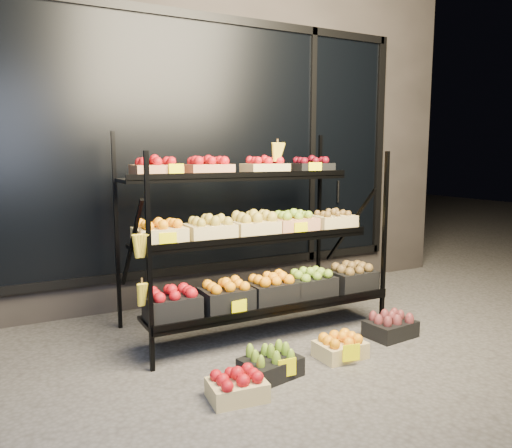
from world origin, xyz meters
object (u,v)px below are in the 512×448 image
display_rack (255,237)px  floor_crate_left (237,386)px  floor_crate_midleft (270,363)px  floor_crate_midright (340,346)px

display_rack → floor_crate_left: 1.43m
floor_crate_midleft → floor_crate_midright: floor_crate_midleft is taller
floor_crate_midleft → display_rack: bearing=57.4°
floor_crate_left → floor_crate_midright: size_ratio=1.05×
display_rack → floor_crate_midleft: 1.17m
floor_crate_left → floor_crate_midleft: 0.38m
floor_crate_left → display_rack: bearing=63.1°
display_rack → floor_crate_midright: display_rack is taller
floor_crate_left → floor_crate_midright: 0.96m
display_rack → floor_crate_midright: size_ratio=6.26×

